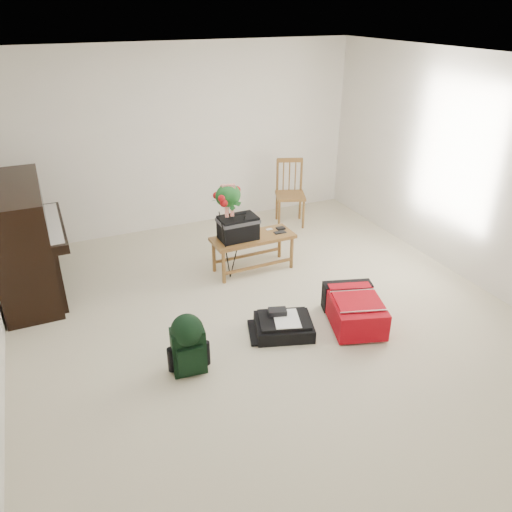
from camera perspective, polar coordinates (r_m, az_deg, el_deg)
name	(u,v)px	position (r m, az deg, el deg)	size (l,w,h in m)	color
floor	(269,319)	(5.21, 1.48, -7.19)	(5.00, 5.50, 0.01)	beige
ceiling	(272,62)	(4.33, 1.89, 21.30)	(5.00, 5.50, 0.01)	white
wall_back	(184,139)	(7.09, -8.18, 13.08)	(5.00, 0.04, 2.50)	white
wall_right	(475,173)	(6.08, 23.72, 8.72)	(0.04, 5.50, 2.50)	white
piano	(25,243)	(5.97, -24.93, 1.37)	(0.71, 1.50, 1.25)	black
bench	(243,230)	(5.86, -1.52, 2.93)	(1.00, 0.42, 0.76)	olive
dining_chair	(289,194)	(7.28, 3.82, 7.14)	(0.52, 0.52, 0.94)	olive
red_suitcase	(351,307)	(5.18, 10.85, -5.77)	(0.68, 0.85, 0.31)	red
black_duffel	(284,325)	(4.98, 3.17, -7.92)	(0.66, 0.59, 0.23)	black
green_backpack	(188,342)	(4.41, -7.78, -9.66)	(0.31, 0.28, 0.58)	black
flower_stand	(229,232)	(5.71, -3.10, 2.70)	(0.46, 0.46, 1.20)	black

